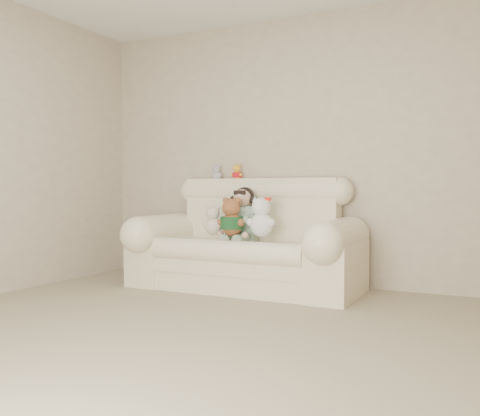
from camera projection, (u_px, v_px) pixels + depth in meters
The scene contains 9 objects.
floor at pixel (158, 356), 2.88m from camera, with size 5.00×5.00×0.00m, color gray.
wall_back at pixel (308, 150), 5.08m from camera, with size 4.50×4.50×0.00m, color tan.
sofa at pixel (245, 233), 4.84m from camera, with size 2.10×0.95×1.03m, color beige, non-canonical shape.
seated_child at pixel (243, 214), 4.94m from camera, with size 0.32×0.39×0.53m, color #29693A, non-canonical shape.
brown_teddy at pixel (232, 213), 4.74m from camera, with size 0.26×0.20×0.41m, color brown, non-canonical shape.
white_cat at pixel (261, 213), 4.66m from camera, with size 0.27×0.21×0.42m, color white, non-canonical shape.
cream_teddy at pixel (213, 217), 4.84m from camera, with size 0.21×0.16×0.32m, color beige, non-canonical shape.
yellow_mini_bear at pixel (237, 171), 5.28m from camera, with size 0.12×0.09×0.19m, color yellow, non-canonical shape.
grey_mini_plush at pixel (217, 171), 5.39m from camera, with size 0.12×0.09×0.19m, color #BCBBC2, non-canonical shape.
Camera 1 is at (1.66, -2.36, 0.92)m, focal length 39.34 mm.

